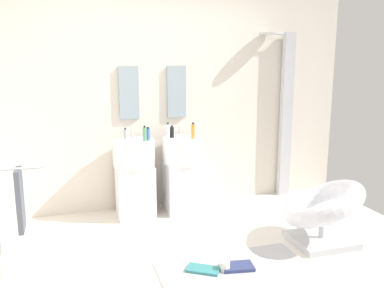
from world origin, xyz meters
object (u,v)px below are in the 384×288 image
(coffee_mug, at_px, (225,266))
(magazine_teal, at_px, (203,269))
(lounge_chair, at_px, (323,208))
(magazine_navy, at_px, (238,267))
(pedestal_sink_left, at_px, (135,176))
(towel_rack, at_px, (16,203))
(soap_bottle_blue, at_px, (148,134))
(soap_bottle_grey, at_px, (125,134))
(shower_column, at_px, (285,112))
(soap_bottle_green, at_px, (145,134))
(soap_bottle_black, at_px, (172,132))
(pedestal_sink_right, at_px, (183,172))
(soap_bottle_clear, at_px, (168,131))
(soap_bottle_amber, at_px, (193,131))

(coffee_mug, bearing_deg, magazine_teal, 162.62)
(lounge_chair, height_order, magazine_navy, lounge_chair)
(pedestal_sink_left, bearing_deg, towel_rack, -135.49)
(soap_bottle_blue, bearing_deg, soap_bottle_grey, 149.49)
(lounge_chair, bearing_deg, soap_bottle_blue, 140.60)
(magazine_navy, bearing_deg, towel_rack, 176.07)
(shower_column, height_order, soap_bottle_green, shower_column)
(soap_bottle_blue, bearing_deg, coffee_mug, -76.06)
(magazine_navy, distance_m, soap_bottle_green, 1.73)
(shower_column, relative_size, soap_bottle_black, 14.97)
(soap_bottle_black, bearing_deg, pedestal_sink_right, -16.84)
(pedestal_sink_right, bearing_deg, lounge_chair, -49.97)
(pedestal_sink_right, distance_m, soap_bottle_black, 0.48)
(soap_bottle_clear, height_order, soap_bottle_amber, soap_bottle_amber)
(soap_bottle_amber, bearing_deg, soap_bottle_grey, 166.25)
(coffee_mug, bearing_deg, pedestal_sink_left, 108.89)
(lounge_chair, relative_size, soap_bottle_green, 6.33)
(pedestal_sink_left, relative_size, coffee_mug, 11.92)
(soap_bottle_grey, distance_m, soap_bottle_green, 0.26)
(pedestal_sink_left, distance_m, lounge_chair, 2.00)
(lounge_chair, height_order, soap_bottle_blue, soap_bottle_blue)
(soap_bottle_blue, relative_size, soap_bottle_clear, 0.84)
(pedestal_sink_left, relative_size, soap_bottle_grey, 7.45)
(magazine_navy, height_order, coffee_mug, coffee_mug)
(shower_column, bearing_deg, magazine_teal, -135.17)
(pedestal_sink_right, xyz_separation_m, magazine_teal, (-0.22, -1.41, -0.44))
(soap_bottle_green, bearing_deg, lounge_chair, -37.50)
(magazine_teal, height_order, soap_bottle_clear, soap_bottle_clear)
(pedestal_sink_left, xyz_separation_m, soap_bottle_amber, (0.65, -0.09, 0.49))
(shower_column, distance_m, magazine_teal, 2.52)
(towel_rack, height_order, soap_bottle_green, soap_bottle_green)
(soap_bottle_clear, bearing_deg, soap_bottle_black, 4.06)
(lounge_chair, xyz_separation_m, magazine_navy, (-0.96, -0.24, -0.33))
(pedestal_sink_left, xyz_separation_m, soap_bottle_clear, (0.39, 0.03, 0.49))
(lounge_chair, bearing_deg, towel_rack, 176.70)
(soap_bottle_green, bearing_deg, soap_bottle_clear, 23.48)
(coffee_mug, bearing_deg, soap_bottle_amber, 83.99)
(coffee_mug, xyz_separation_m, soap_bottle_blue, (-0.35, 1.42, 0.88))
(magazine_teal, distance_m, soap_bottle_blue, 1.65)
(shower_column, xyz_separation_m, soap_bottle_clear, (-1.56, -0.17, -0.13))
(soap_bottle_black, distance_m, soap_bottle_green, 0.36)
(shower_column, height_order, soap_bottle_black, shower_column)
(coffee_mug, xyz_separation_m, soap_bottle_clear, (-0.11, 1.50, 0.89))
(soap_bottle_blue, bearing_deg, soap_bottle_black, 16.29)
(lounge_chair, relative_size, soap_bottle_blue, 7.31)
(pedestal_sink_right, relative_size, lounge_chair, 0.90)
(pedestal_sink_left, relative_size, soap_bottle_green, 5.70)
(lounge_chair, xyz_separation_m, soap_bottle_black, (-1.14, 1.26, 0.58))
(pedestal_sink_right, relative_size, soap_bottle_clear, 5.55)
(soap_bottle_grey, bearing_deg, towel_rack, -131.21)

